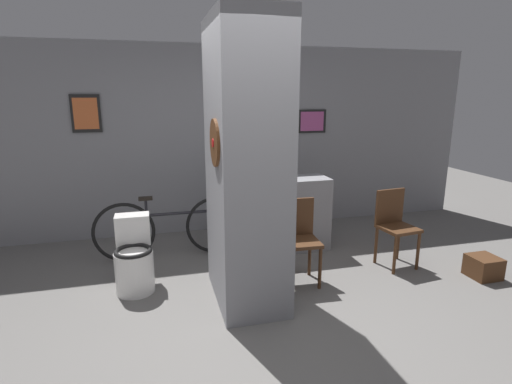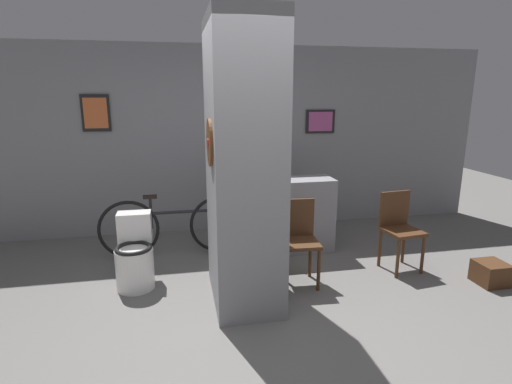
{
  "view_description": "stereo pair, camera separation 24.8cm",
  "coord_description": "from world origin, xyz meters",
  "px_view_note": "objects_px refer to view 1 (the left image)",
  "views": [
    {
      "loc": [
        -0.82,
        -2.98,
        1.95
      ],
      "look_at": [
        0.21,
        0.93,
        0.95
      ],
      "focal_mm": 28.0,
      "sensor_mm": 36.0,
      "label": 1
    },
    {
      "loc": [
        -0.58,
        -3.03,
        1.95
      ],
      "look_at": [
        0.21,
        0.93,
        0.95
      ],
      "focal_mm": 28.0,
      "sensor_mm": 36.0,
      "label": 2
    }
  ],
  "objects_px": {
    "chair_by_doorway": "(395,224)",
    "bottle_tall": "(260,171)",
    "toilet": "(134,260)",
    "chair_near_pillar": "(299,236)",
    "bicycle": "(171,227)"
  },
  "relations": [
    {
      "from": "chair_by_doorway",
      "to": "bottle_tall",
      "type": "distance_m",
      "value": 1.69
    },
    {
      "from": "toilet",
      "to": "chair_near_pillar",
      "type": "xyz_separation_m",
      "value": [
        1.67,
        -0.24,
        0.18
      ]
    },
    {
      "from": "bottle_tall",
      "to": "toilet",
      "type": "bearing_deg",
      "value": -156.12
    },
    {
      "from": "chair_by_doorway",
      "to": "bicycle",
      "type": "distance_m",
      "value": 2.63
    },
    {
      "from": "chair_by_doorway",
      "to": "bicycle",
      "type": "bearing_deg",
      "value": 153.66
    },
    {
      "from": "chair_near_pillar",
      "to": "bottle_tall",
      "type": "xyz_separation_m",
      "value": [
        -0.18,
        0.9,
        0.54
      ]
    },
    {
      "from": "chair_by_doorway",
      "to": "bicycle",
      "type": "height_order",
      "value": "chair_by_doorway"
    },
    {
      "from": "bicycle",
      "to": "bottle_tall",
      "type": "relative_size",
      "value": 6.04
    },
    {
      "from": "chair_near_pillar",
      "to": "toilet",
      "type": "bearing_deg",
      "value": 175.3
    },
    {
      "from": "bicycle",
      "to": "toilet",
      "type": "bearing_deg",
      "value": -118.4
    },
    {
      "from": "bicycle",
      "to": "chair_near_pillar",
      "type": "bearing_deg",
      "value": -38.15
    },
    {
      "from": "chair_near_pillar",
      "to": "bicycle",
      "type": "height_order",
      "value": "chair_near_pillar"
    },
    {
      "from": "toilet",
      "to": "bottle_tall",
      "type": "height_order",
      "value": "bottle_tall"
    },
    {
      "from": "chair_by_doorway",
      "to": "bottle_tall",
      "type": "xyz_separation_m",
      "value": [
        -1.39,
        0.79,
        0.54
      ]
    },
    {
      "from": "chair_by_doorway",
      "to": "bottle_tall",
      "type": "relative_size",
      "value": 2.95
    }
  ]
}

